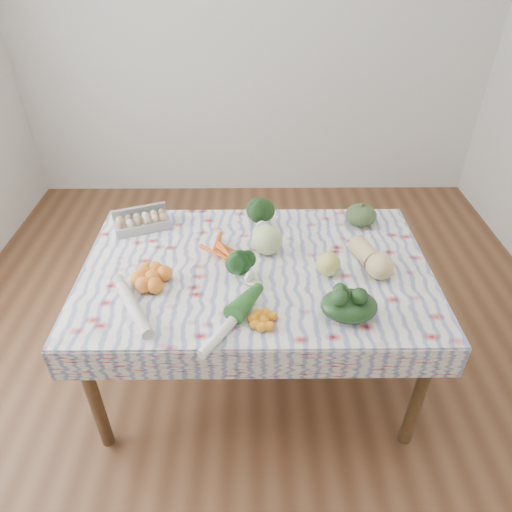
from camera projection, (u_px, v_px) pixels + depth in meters
ground at (256, 370)px, 2.64m from camera, size 4.50×4.50×0.00m
wall_back at (253, 31)px, 3.63m from camera, size 4.00×0.04×2.80m
dining_table at (256, 279)px, 2.24m from camera, size 1.60×1.00×0.75m
tablecloth at (256, 267)px, 2.19m from camera, size 1.66×1.06×0.01m
egg_carton at (143, 223)px, 2.42m from camera, size 0.31×0.21×0.08m
carrot_bunch at (227, 251)px, 2.25m from camera, size 0.27×0.26×0.04m
kale_bunch at (259, 217)px, 2.42m from camera, size 0.18×0.17×0.13m
kabocha_squash at (361, 215)px, 2.46m from camera, size 0.21×0.21×0.11m
cabbage at (267, 240)px, 2.23m from camera, size 0.19×0.19×0.15m
butternut_squash at (372, 256)px, 2.14m from camera, size 0.21×0.30×0.13m
orange_cluster at (152, 277)px, 2.05m from camera, size 0.29×0.29×0.08m
broccoli at (242, 270)px, 2.07m from camera, size 0.20×0.20×0.11m
mandarin_cluster at (264, 319)px, 1.86m from camera, size 0.17×0.17×0.04m
grapefruit at (328, 264)px, 2.10m from camera, size 0.14×0.14×0.11m
spinach_bag at (349, 306)px, 1.88m from camera, size 0.27×0.23×0.10m
daikon at (134, 309)px, 1.90m from camera, size 0.23×0.34×0.05m
leek at (232, 321)px, 1.85m from camera, size 0.26×0.38×0.05m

